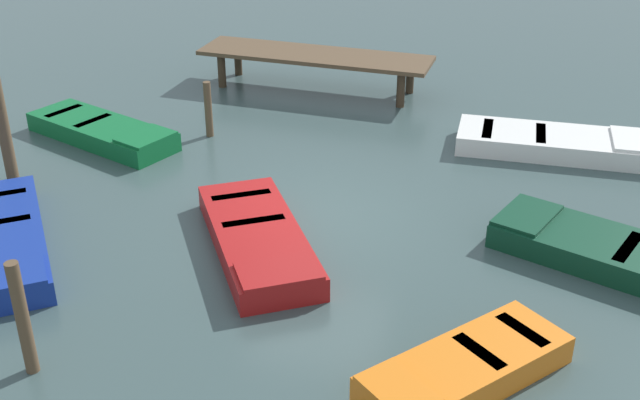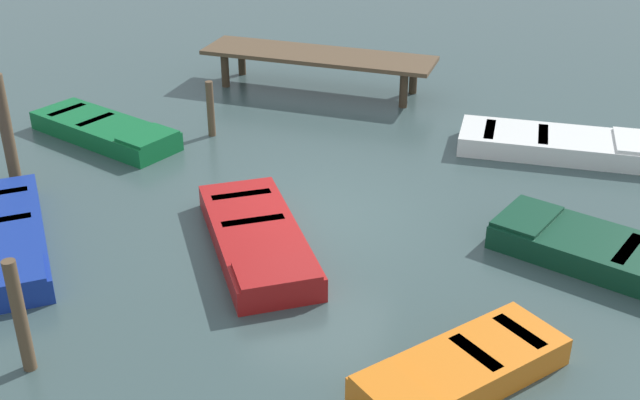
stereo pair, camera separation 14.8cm
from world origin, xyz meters
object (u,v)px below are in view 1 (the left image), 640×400
at_px(rowboat_orange, 464,369).
at_px(rowboat_green, 103,131).
at_px(dock_segment, 315,58).
at_px(mooring_piling_near_right, 4,129).
at_px(rowboat_dark_green, 607,251).
at_px(rowboat_red, 258,239).
at_px(mooring_piling_near_left, 208,109).
at_px(rowboat_white, 556,143).
at_px(mooring_piling_mid_left, 22,319).

bearing_deg(rowboat_orange, rowboat_green, -85.19).
height_order(dock_segment, mooring_piling_near_right, mooring_piling_near_right).
bearing_deg(mooring_piling_near_right, rowboat_dark_green, -2.63).
distance_m(rowboat_dark_green, mooring_piling_near_right, 11.06).
bearing_deg(dock_segment, rowboat_green, -126.26).
relative_size(rowboat_red, mooring_piling_near_left, 3.07).
height_order(rowboat_green, rowboat_orange, same).
distance_m(dock_segment, rowboat_red, 8.00).
bearing_deg(rowboat_red, rowboat_green, -158.52).
relative_size(dock_segment, rowboat_green, 1.56).
bearing_deg(mooring_piling_near_right, dock_segment, 55.22).
bearing_deg(rowboat_red, rowboat_orange, 23.89).
height_order(rowboat_white, rowboat_orange, same).
bearing_deg(mooring_piling_near_right, rowboat_green, 70.03).
xyz_separation_m(rowboat_green, rowboat_white, (9.54, 1.63, -0.00)).
bearing_deg(mooring_piling_near_right, rowboat_orange, -23.92).
bearing_deg(rowboat_orange, rowboat_red, -83.81).
xyz_separation_m(rowboat_red, mooring_piling_mid_left, (-1.97, -3.62, 0.61)).
relative_size(rowboat_green, rowboat_orange, 1.32).
xyz_separation_m(rowboat_green, rowboat_orange, (8.20, -6.21, 0.00)).
distance_m(rowboat_green, rowboat_red, 5.92).
bearing_deg(rowboat_green, rowboat_white, 32.51).
relative_size(rowboat_green, mooring_piling_near_right, 1.78).
relative_size(dock_segment, rowboat_orange, 2.07).
height_order(rowboat_white, mooring_piling_mid_left, mooring_piling_mid_left).
xyz_separation_m(rowboat_white, rowboat_orange, (-1.34, -7.84, 0.00)).
xyz_separation_m(rowboat_red, mooring_piling_near_right, (-5.46, 1.44, 0.85)).
height_order(rowboat_red, mooring_piling_mid_left, mooring_piling_mid_left).
xyz_separation_m(rowboat_green, mooring_piling_near_right, (-0.80, -2.21, 0.85)).
bearing_deg(mooring_piling_near_left, rowboat_red, -60.61).
distance_m(rowboat_red, rowboat_orange, 4.37).
relative_size(rowboat_orange, mooring_piling_near_left, 2.31).
bearing_deg(rowboat_white, rowboat_green, -169.82).
relative_size(rowboat_dark_green, mooring_piling_mid_left, 2.34).
relative_size(rowboat_white, mooring_piling_near_right, 1.88).
relative_size(dock_segment, rowboat_dark_green, 1.53).
bearing_deg(rowboat_white, rowboat_red, -132.26).
distance_m(rowboat_green, mooring_piling_mid_left, 7.78).
bearing_deg(rowboat_red, mooring_piling_near_right, -135.16).
bearing_deg(rowboat_dark_green, mooring_piling_mid_left, 53.89).
distance_m(rowboat_white, mooring_piling_mid_left, 11.25).
height_order(rowboat_green, mooring_piling_near_right, mooring_piling_near_right).
distance_m(rowboat_green, mooring_piling_near_left, 2.33).
height_order(rowboat_orange, mooring_piling_near_left, mooring_piling_near_left).
bearing_deg(mooring_piling_mid_left, mooring_piling_near_right, 124.61).
distance_m(rowboat_white, rowboat_red, 7.20).
height_order(mooring_piling_near_left, mooring_piling_near_right, mooring_piling_near_right).
bearing_deg(rowboat_green, rowboat_orange, -14.32).
bearing_deg(rowboat_white, rowboat_orange, -99.20).
distance_m(mooring_piling_near_left, mooring_piling_near_right, 4.23).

